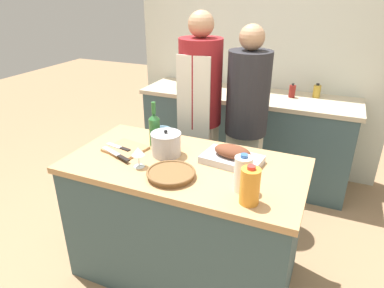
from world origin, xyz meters
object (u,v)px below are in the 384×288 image
object	(u,v)px
roasting_pan	(232,156)
condiment_bottle_tall	(317,91)
knife_chef	(117,154)
knife_paring	(119,147)
milk_jug	(243,174)
wine_glass_left	(138,152)
juice_jug	(250,186)
cutting_board	(126,149)
condiment_bottle_short	(292,91)
person_cook_guest	(246,119)
person_cook_aproned	(200,109)
stock_pot	(166,144)
wine_bottle_green	(155,129)
mixing_bowl	(161,132)
condiment_bottle_extra	(231,83)
wicker_basket	(171,174)

from	to	relation	value
roasting_pan	condiment_bottle_tall	xyz separation A→B (m)	(0.35, 1.52, 0.05)
knife_chef	knife_paring	distance (m)	0.11
milk_jug	wine_glass_left	xyz separation A→B (m)	(-0.64, 0.01, -0.00)
juice_jug	condiment_bottle_tall	bearing A→B (deg)	85.56
cutting_board	wine_glass_left	distance (m)	0.28
knife_paring	condiment_bottle_short	xyz separation A→B (m)	(0.88, 1.55, 0.08)
cutting_board	person_cook_guest	bearing A→B (deg)	53.30
roasting_pan	wine_glass_left	bearing A→B (deg)	-151.36
cutting_board	knife_chef	size ratio (longest dim) A/B	1.05
knife_paring	condiment_bottle_short	world-z (taller)	condiment_bottle_short
wine_glass_left	person_cook_guest	bearing A→B (deg)	67.71
roasting_pan	wine_glass_left	world-z (taller)	wine_glass_left
wine_glass_left	person_cook_aproned	xyz separation A→B (m)	(0.02, 0.93, -0.02)
knife_chef	condiment_bottle_tall	xyz separation A→B (m)	(1.05, 1.74, 0.08)
condiment_bottle_short	stock_pot	bearing A→B (deg)	-110.86
milk_jug	knife_chef	world-z (taller)	milk_jug
knife_chef	condiment_bottle_short	world-z (taller)	condiment_bottle_short
person_cook_aproned	knife_paring	bearing A→B (deg)	-111.06
wine_bottle_green	condiment_bottle_tall	distance (m)	1.74
stock_pot	cutting_board	bearing A→B (deg)	-169.84
mixing_bowl	condiment_bottle_tall	world-z (taller)	condiment_bottle_tall
condiment_bottle_short	person_cook_guest	size ratio (longest dim) A/B	0.08
milk_jug	mixing_bowl	bearing A→B (deg)	147.61
condiment_bottle_short	knife_chef	bearing A→B (deg)	-116.99
wine_glass_left	knife_chef	world-z (taller)	wine_glass_left
juice_jug	knife_paring	bearing A→B (deg)	165.01
roasting_pan	condiment_bottle_extra	world-z (taller)	condiment_bottle_extra
wine_glass_left	condiment_bottle_short	bearing A→B (deg)	69.31
stock_pot	juice_jug	size ratio (longest dim) A/B	0.92
knife_chef	condiment_bottle_tall	distance (m)	2.03
wicker_basket	condiment_bottle_extra	size ratio (longest dim) A/B	1.45
juice_jug	person_cook_aproned	size ratio (longest dim) A/B	0.12
roasting_pan	wine_glass_left	xyz separation A→B (m)	(-0.50, -0.27, 0.05)
condiment_bottle_short	juice_jug	bearing A→B (deg)	-87.90
knife_paring	wine_bottle_green	bearing A→B (deg)	41.91
roasting_pan	person_cook_aproned	distance (m)	0.82
milk_jug	condiment_bottle_extra	world-z (taller)	condiment_bottle_extra
roasting_pan	condiment_bottle_extra	size ratio (longest dim) A/B	1.96
knife_paring	condiment_bottle_extra	world-z (taller)	condiment_bottle_extra
condiment_bottle_extra	person_cook_guest	world-z (taller)	person_cook_guest
milk_jug	person_cook_aproned	world-z (taller)	person_cook_aproned
milk_jug	knife_paring	size ratio (longest dim) A/B	1.06
stock_pot	condiment_bottle_extra	bearing A→B (deg)	90.58
milk_jug	wine_bottle_green	bearing A→B (deg)	155.61
mixing_bowl	wine_bottle_green	distance (m)	0.17
juice_jug	condiment_bottle_tall	xyz separation A→B (m)	(0.15, 1.90, -0.00)
stock_pot	knife_paring	xyz separation A→B (m)	(-0.32, -0.06, -0.05)
mixing_bowl	milk_jug	distance (m)	0.87
wicker_basket	condiment_bottle_short	xyz separation A→B (m)	(0.41, 1.73, 0.08)
person_cook_aproned	condiment_bottle_extra	bearing A→B (deg)	83.90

